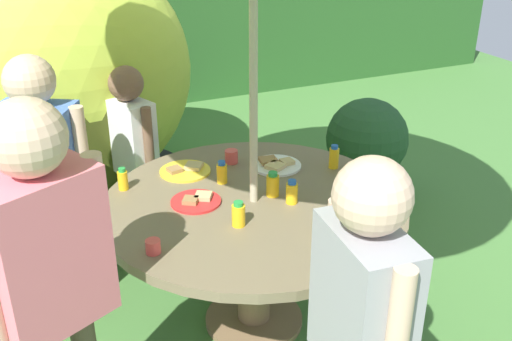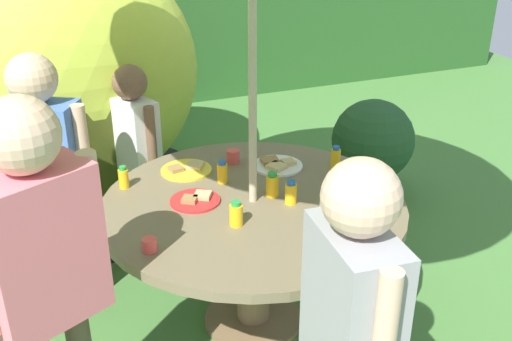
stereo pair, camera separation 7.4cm
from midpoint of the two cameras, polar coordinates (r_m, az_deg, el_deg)
name	(u,v)px [view 1 (the left image)]	position (r m, az deg, el deg)	size (l,w,h in m)	color
ground_plane	(254,322)	(3.10, -0.90, -14.36)	(10.00, 10.00, 0.02)	#477A38
hedge_backdrop	(97,11)	(6.08, -15.39, 14.57)	(9.00, 0.70, 1.84)	#285623
garden_table	(254,223)	(2.76, -0.98, -5.03)	(1.39, 1.39, 0.69)	brown
wooden_chair	(7,203)	(3.24, -23.42, -2.88)	(0.67, 0.67, 1.01)	brown
dome_tent	(39,77)	(4.15, -20.61, 8.43)	(2.50, 2.50, 1.76)	#B2C63F
potted_plant	(367,143)	(4.14, 10.07, 2.63)	(0.56, 0.56, 0.71)	brown
child_in_white_shirt	(131,137)	(3.40, -12.51, 3.13)	(0.26, 0.37, 1.13)	#3F3F47
child_in_blue_shirt	(42,158)	(2.92, -20.50, 1.14)	(0.40, 0.34, 1.34)	brown
child_in_pink_shirt	(47,252)	(2.05, -20.43, -7.38)	(0.44, 0.35, 1.44)	brown
child_in_grey_shirt	(362,305)	(1.84, 9.00, -12.60)	(0.23, 0.45, 1.33)	navy
snack_bowl	(366,207)	(2.61, 9.73, -3.48)	(0.16, 0.16, 0.08)	white
plate_front_edge	(185,170)	(3.00, -7.49, 0.02)	(0.26, 0.26, 0.03)	yellow
plate_near_left	(196,201)	(2.70, -6.53, -2.90)	(0.23, 0.23, 0.03)	red
plate_mid_left	(276,165)	(3.03, 1.22, 0.56)	(0.26, 0.26, 0.03)	white
juice_bottle_near_right	(292,192)	(2.67, 2.67, -2.12)	(0.05, 0.05, 0.11)	yellow
juice_bottle_far_left	(334,222)	(2.44, 6.60, -4.93)	(0.06, 0.06, 0.12)	yellow
juice_bottle_far_right	(238,215)	(2.49, -2.54, -4.25)	(0.06, 0.06, 0.11)	yellow
juice_bottle_center_front	(273,185)	(2.73, 0.85, -1.38)	(0.06, 0.06, 0.12)	yellow
juice_bottle_center_back	(334,157)	(3.02, 6.80, 1.26)	(0.05, 0.05, 0.12)	yellow
juice_bottle_mid_right	(222,173)	(2.85, -4.03, -0.22)	(0.05, 0.05, 0.11)	yellow
juice_bottle_back_edge	(123,180)	(2.86, -13.39, -0.86)	(0.05, 0.05, 0.11)	yellow
cup_near	(231,157)	(3.07, -3.06, 1.34)	(0.07, 0.07, 0.07)	#E04C47
cup_far	(153,247)	(2.36, -10.73, -7.19)	(0.06, 0.06, 0.06)	#E04C47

